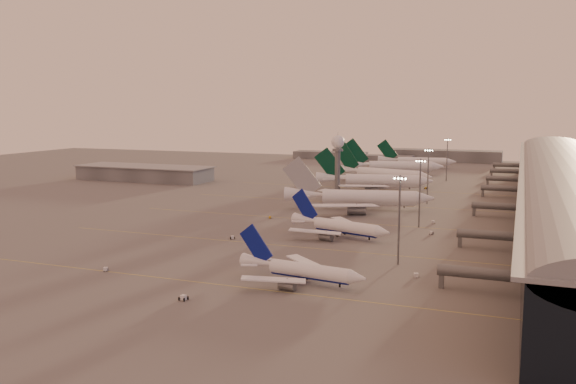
% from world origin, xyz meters
% --- Properties ---
extents(ground, '(700.00, 700.00, 0.00)m').
position_xyz_m(ground, '(0.00, 0.00, 0.00)').
color(ground, '#615E5E').
rests_on(ground, ground).
extents(taxiway_markings, '(180.00, 185.25, 0.02)m').
position_xyz_m(taxiway_markings, '(30.00, 56.00, 0.01)').
color(taxiway_markings, gold).
rests_on(taxiway_markings, ground).
extents(terminal, '(57.00, 362.00, 23.04)m').
position_xyz_m(terminal, '(107.88, 110.09, 10.52)').
color(terminal, black).
rests_on(terminal, ground).
extents(hangar, '(82.00, 27.00, 8.50)m').
position_xyz_m(hangar, '(-120.00, 140.00, 4.32)').
color(hangar, '#5A5C61').
rests_on(hangar, ground).
extents(radar_tower, '(6.40, 6.40, 31.10)m').
position_xyz_m(radar_tower, '(5.00, 120.00, 20.95)').
color(radar_tower, slate).
rests_on(radar_tower, ground).
extents(mast_a, '(3.60, 0.56, 25.00)m').
position_xyz_m(mast_a, '(58.00, 0.00, 13.74)').
color(mast_a, slate).
rests_on(mast_a, ground).
extents(mast_b, '(3.60, 0.56, 25.00)m').
position_xyz_m(mast_b, '(55.00, 55.00, 13.74)').
color(mast_b, slate).
rests_on(mast_b, ground).
extents(mast_c, '(3.60, 0.56, 25.00)m').
position_xyz_m(mast_c, '(50.00, 110.00, 13.74)').
color(mast_c, slate).
rests_on(mast_c, ground).
extents(mast_d, '(3.60, 0.56, 25.00)m').
position_xyz_m(mast_d, '(48.00, 200.00, 13.74)').
color(mast_d, slate).
rests_on(mast_d, ground).
extents(distant_horizon, '(165.00, 37.50, 9.00)m').
position_xyz_m(distant_horizon, '(2.62, 325.14, 3.89)').
color(distant_horizon, '#5A5C61').
rests_on(distant_horizon, ground).
extents(narrowbody_near, '(35.12, 27.87, 13.76)m').
position_xyz_m(narrowbody_near, '(38.95, -26.62, 2.79)').
color(narrowbody_near, white).
rests_on(narrowbody_near, ground).
extents(narrowbody_mid, '(37.80, 29.72, 15.18)m').
position_xyz_m(narrowbody_mid, '(32.69, 28.65, 3.07)').
color(narrowbody_mid, white).
rests_on(narrowbody_mid, ground).
extents(widebody_white, '(62.93, 49.85, 22.50)m').
position_xyz_m(widebody_white, '(25.27, 83.73, 3.90)').
color(widebody_white, white).
rests_on(widebody_white, ground).
extents(greentail_a, '(60.77, 48.61, 22.31)m').
position_xyz_m(greentail_a, '(17.81, 144.37, 3.94)').
color(greentail_a, white).
rests_on(greentail_a, ground).
extents(greentail_b, '(60.58, 48.26, 22.55)m').
position_xyz_m(greentail_b, '(15.14, 175.37, 3.98)').
color(greentail_b, white).
rests_on(greentail_b, ground).
extents(greentail_c, '(63.18, 50.42, 23.37)m').
position_xyz_m(greentail_c, '(12.82, 219.68, 4.13)').
color(greentail_c, white).
rests_on(greentail_c, ground).
extents(greentail_d, '(55.26, 44.41, 20.10)m').
position_xyz_m(greentail_d, '(19.55, 269.40, 3.55)').
color(greentail_d, white).
rests_on(greentail_d, ground).
extents(gsv_truck_a, '(5.86, 4.25, 2.24)m').
position_xyz_m(gsv_truck_a, '(-13.06, -34.83, 1.14)').
color(gsv_truck_a, silver).
rests_on(gsv_truck_a, ground).
extents(gsv_tug_near, '(2.77, 4.13, 1.11)m').
position_xyz_m(gsv_tug_near, '(18.59, -48.88, 0.57)').
color(gsv_tug_near, silver).
rests_on(gsv_tug_near, ground).
extents(gsv_catering_a, '(5.72, 4.10, 4.29)m').
position_xyz_m(gsv_catering_a, '(65.03, -11.00, 2.15)').
color(gsv_catering_a, silver).
rests_on(gsv_catering_a, ground).
extents(gsv_tug_mid, '(3.60, 4.00, 0.98)m').
position_xyz_m(gsv_tug_mid, '(0.54, 12.89, 0.50)').
color(gsv_tug_mid, silver).
rests_on(gsv_tug_mid, ground).
extents(gsv_truck_b, '(6.14, 3.88, 2.33)m').
position_xyz_m(gsv_truck_b, '(61.48, 43.80, 1.19)').
color(gsv_truck_b, silver).
rests_on(gsv_truck_b, ground).
extents(gsv_truck_c, '(5.01, 2.91, 1.91)m').
position_xyz_m(gsv_truck_c, '(-1.79, 51.68, 0.97)').
color(gsv_truck_c, gold).
rests_on(gsv_truck_c, ground).
extents(gsv_catering_b, '(5.64, 3.56, 4.29)m').
position_xyz_m(gsv_catering_b, '(59.15, 63.95, 2.14)').
color(gsv_catering_b, silver).
rests_on(gsv_catering_b, ground).
extents(gsv_tug_far, '(2.51, 3.44, 0.89)m').
position_xyz_m(gsv_tug_far, '(17.34, 104.17, 0.46)').
color(gsv_tug_far, slate).
rests_on(gsv_tug_far, ground).
extents(gsv_truck_d, '(3.06, 5.26, 2.00)m').
position_xyz_m(gsv_truck_d, '(-18.85, 127.67, 1.02)').
color(gsv_truck_d, gold).
rests_on(gsv_truck_d, ground).
extents(gsv_tug_hangar, '(3.35, 2.17, 0.92)m').
position_xyz_m(gsv_tug_hangar, '(42.05, 159.85, 0.47)').
color(gsv_tug_hangar, gold).
rests_on(gsv_tug_hangar, ground).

